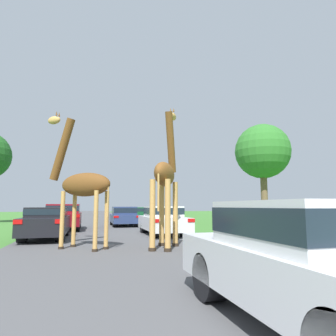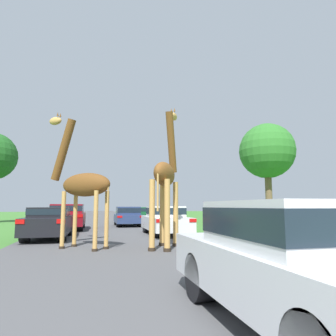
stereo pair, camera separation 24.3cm
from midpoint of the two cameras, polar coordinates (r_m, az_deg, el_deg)
road at (r=29.52m, az=-11.70°, el=-9.85°), size 7.81×120.00×0.00m
giraffe_near_road at (r=10.53m, az=0.22°, el=-1.83°), size 1.61×2.64×5.35m
giraffe_companion at (r=10.74m, az=-15.47°, el=-2.60°), size 2.49×2.12×4.90m
car_lead_maroon at (r=4.04m, az=25.10°, el=-15.53°), size 1.80×4.33×1.49m
car_queue_right at (r=22.03m, az=-7.31°, el=-9.00°), size 1.80×3.98×1.36m
car_queue_left at (r=15.18m, az=-0.05°, el=-9.79°), size 1.79×4.38×1.41m
car_far_ahead at (r=27.37m, az=-5.39°, el=-8.70°), size 1.81×4.14×1.30m
car_verge_right at (r=14.35m, az=-21.22°, el=-9.53°), size 1.74×4.35×1.36m
car_rear_follower at (r=19.25m, az=-18.28°, el=-8.69°), size 2.00×4.41×1.53m
tree_left_edge at (r=23.89m, az=18.62°, el=2.99°), size 4.14×4.14×7.63m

